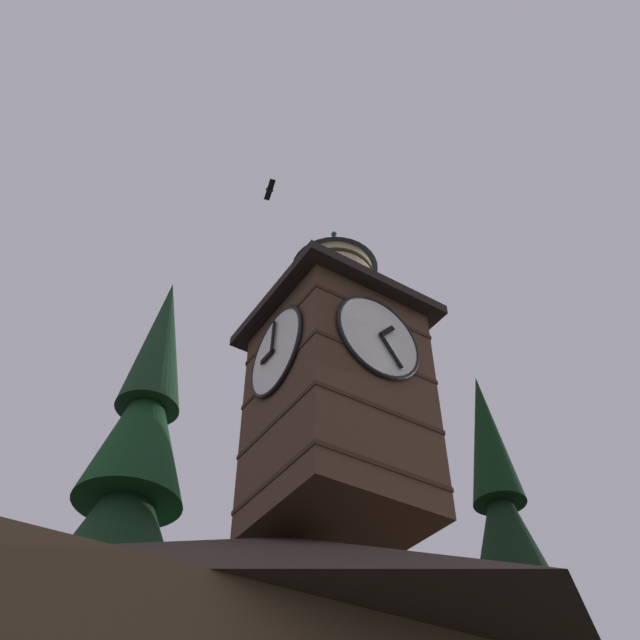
% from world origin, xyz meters
% --- Properties ---
extents(clock_tower, '(3.84, 3.84, 8.93)m').
position_xyz_m(clock_tower, '(-0.53, -1.47, 11.76)').
color(clock_tower, '#4C3323').
rests_on(clock_tower, building_main).
extents(flying_bird_low, '(0.35, 0.76, 0.13)m').
position_xyz_m(flying_bird_low, '(1.23, -2.15, 18.41)').
color(flying_bird_low, black).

